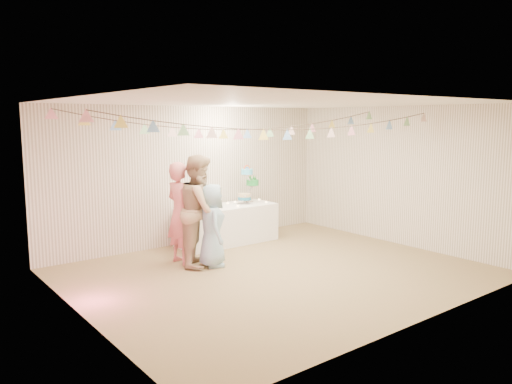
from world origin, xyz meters
TOP-DOWN VIEW (x-y plane):
  - floor at (0.00, 0.00)m, footprint 6.00×6.00m
  - ceiling at (0.00, 0.00)m, footprint 6.00×6.00m
  - back_wall at (0.00, 2.50)m, footprint 6.00×6.00m
  - front_wall at (0.00, -2.50)m, footprint 6.00×6.00m
  - left_wall at (-3.00, 0.00)m, footprint 5.00×5.00m
  - right_wall at (3.00, 0.00)m, footprint 5.00×5.00m
  - table at (0.45, 2.02)m, footprint 1.93×0.77m
  - cake_stand at (1.00, 2.07)m, footprint 0.62×0.37m
  - cake_bottom at (0.85, 2.01)m, footprint 0.31×0.31m
  - cake_middle at (1.18, 2.16)m, footprint 0.27×0.27m
  - cake_top_tier at (0.94, 2.04)m, footprint 0.25×0.25m
  - platter at (-0.08, 1.97)m, footprint 0.33×0.33m
  - posy at (0.29, 2.07)m, footprint 0.15×0.15m
  - person_adult_a at (-0.92, 1.38)m, footprint 0.44×0.64m
  - person_adult_b at (-0.71, 1.10)m, footprint 1.08×1.11m
  - person_child at (-0.61, 0.91)m, footprint 0.63×0.76m
  - bunting_back at (0.00, 1.10)m, footprint 5.60×1.10m
  - bunting_front at (0.00, -0.20)m, footprint 5.60×0.90m
  - tealight_0 at (-0.35, 1.87)m, footprint 0.04×0.04m
  - tealight_1 at (0.10, 2.20)m, footprint 0.04×0.04m
  - tealight_2 at (0.55, 1.80)m, footprint 0.04×0.04m
  - tealight_3 at (0.80, 2.24)m, footprint 0.04×0.04m
  - tealight_4 at (1.27, 1.84)m, footprint 0.04×0.04m
  - tealight_5 at (1.35, 2.17)m, footprint 0.04×0.04m
  - tealight_6 at (0.60, 2.21)m, footprint 0.04×0.04m

SIDE VIEW (x-z plane):
  - floor at x=0.00m, z-range 0.00..0.00m
  - table at x=0.45m, z-range 0.00..0.72m
  - person_child at x=-0.61m, z-range 0.00..1.34m
  - tealight_0 at x=-0.35m, z-range 0.72..0.75m
  - tealight_1 at x=0.10m, z-range 0.72..0.75m
  - tealight_2 at x=0.55m, z-range 0.72..0.75m
  - tealight_3 at x=0.80m, z-range 0.72..0.75m
  - tealight_4 at x=1.27m, z-range 0.72..0.75m
  - tealight_5 at x=1.35m, z-range 0.72..0.75m
  - tealight_6 at x=0.60m, z-range 0.72..0.75m
  - platter at x=-0.08m, z-range 0.75..0.77m
  - posy at x=0.29m, z-range 0.75..0.92m
  - cake_bottom at x=0.85m, z-range 0.76..0.91m
  - person_adult_a at x=-0.92m, z-range 0.00..1.68m
  - person_adult_b at x=-0.71m, z-range 0.00..1.80m
  - cake_stand at x=1.00m, z-range 0.75..1.45m
  - cake_middle at x=1.18m, z-range 1.00..1.22m
  - back_wall at x=0.00m, z-range 1.30..1.30m
  - front_wall at x=0.00m, z-range 1.30..1.30m
  - left_wall at x=-3.00m, z-range 1.30..1.30m
  - right_wall at x=3.00m, z-range 1.30..1.30m
  - cake_top_tier at x=0.94m, z-range 1.28..1.47m
  - bunting_front at x=0.00m, z-range 2.14..2.50m
  - bunting_back at x=0.00m, z-range 2.15..2.55m
  - ceiling at x=0.00m, z-range 2.60..2.60m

